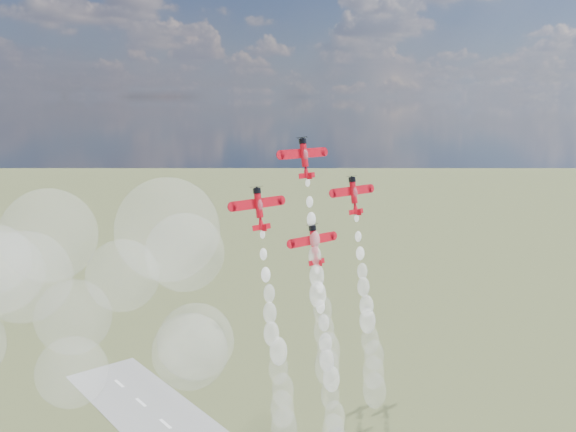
# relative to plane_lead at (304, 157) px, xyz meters

# --- Properties ---
(plane_lead) EXTENTS (12.59, 4.22, 8.92)m
(plane_lead) POSITION_rel_plane_lead_xyz_m (0.00, 0.00, 0.00)
(plane_lead) COLOR red
(plane_lead) RESTS_ON ground
(plane_left) EXTENTS (12.59, 4.22, 8.92)m
(plane_left) POSITION_rel_plane_lead_xyz_m (-13.78, -1.76, -9.48)
(plane_left) COLOR red
(plane_left) RESTS_ON ground
(plane_right) EXTENTS (12.59, 4.22, 8.92)m
(plane_right) POSITION_rel_plane_lead_xyz_m (13.78, -1.76, -9.48)
(plane_right) COLOR red
(plane_right) RESTS_ON ground
(plane_slot) EXTENTS (12.59, 4.22, 8.92)m
(plane_slot) POSITION_rel_plane_lead_xyz_m (0.00, -3.52, -18.97)
(plane_slot) COLOR red
(plane_slot) RESTS_ON ground
(smoke_trail_lead) EXTENTS (5.52, 10.56, 43.81)m
(smoke_trail_lead) POSITION_rel_plane_lead_xyz_m (0.03, -7.00, -37.85)
(smoke_trail_lead) COLOR white
(smoke_trail_lead) RESTS_ON plane_lead
(smoke_trail_left) EXTENTS (5.38, 10.44, 43.49)m
(smoke_trail_left) POSITION_rel_plane_lead_xyz_m (-13.62, -8.63, -47.09)
(smoke_trail_left) COLOR white
(smoke_trail_left) RESTS_ON plane_left
(smoke_trail_right) EXTENTS (5.21, 10.02, 44.15)m
(smoke_trail_right) POSITION_rel_plane_lead_xyz_m (14.06, -8.59, -47.29)
(smoke_trail_right) COLOR white
(smoke_trail_right) RESTS_ON plane_right
(smoke_trail_slot) EXTENTS (5.50, 10.02, 43.23)m
(smoke_trail_slot) POSITION_rel_plane_lead_xyz_m (0.03, -10.32, -56.61)
(smoke_trail_slot) COLOR white
(smoke_trail_slot) RESTS_ON plane_slot
(drifted_smoke_cloud) EXTENTS (66.12, 38.91, 48.27)m
(drifted_smoke_cloud) POSITION_rel_plane_lead_xyz_m (-42.40, 14.38, -25.23)
(drifted_smoke_cloud) COLOR white
(drifted_smoke_cloud) RESTS_ON ground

